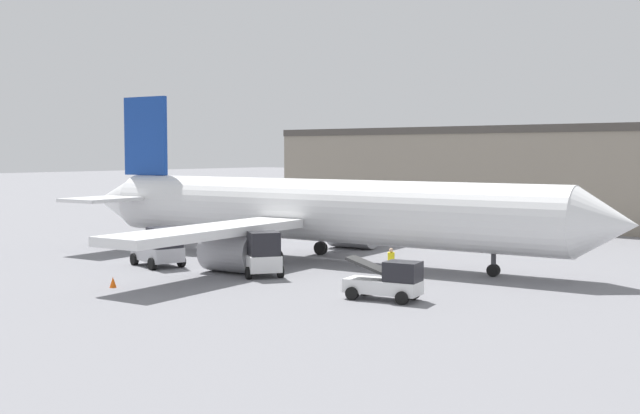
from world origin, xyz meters
TOP-DOWN VIEW (x-y plane):
  - ground_plane at (0.00, 0.00)m, footprint 400.00×400.00m
  - terminal_building at (8.43, 33.07)m, footprint 73.46×11.85m
  - airplane at (-0.92, -0.12)m, footprint 39.45×31.76m
  - ground_crew_worker at (7.57, -2.96)m, footprint 0.38×0.38m
  - baggage_tug at (-5.78, -8.09)m, footprint 3.89×2.82m
  - belt_loader_truck at (10.99, -8.04)m, footprint 3.81×2.31m
  - pushback_tug at (1.42, -6.76)m, footprint 3.73×3.33m
  - safety_cone_near at (-1.76, -14.31)m, footprint 0.36×0.36m

SIDE VIEW (x-z plane):
  - ground_plane at x=0.00m, z-range 0.00..0.00m
  - safety_cone_near at x=-1.76m, z-range 0.00..0.55m
  - belt_loader_truck at x=10.99m, z-range -0.09..1.88m
  - ground_crew_worker at x=7.57m, z-range 0.06..1.77m
  - baggage_tug at x=-5.78m, z-range -0.10..2.33m
  - pushback_tug at x=1.42m, z-range -0.13..2.41m
  - airplane at x=-0.92m, z-range -2.29..8.58m
  - terminal_building at x=8.43m, z-range 0.01..9.26m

